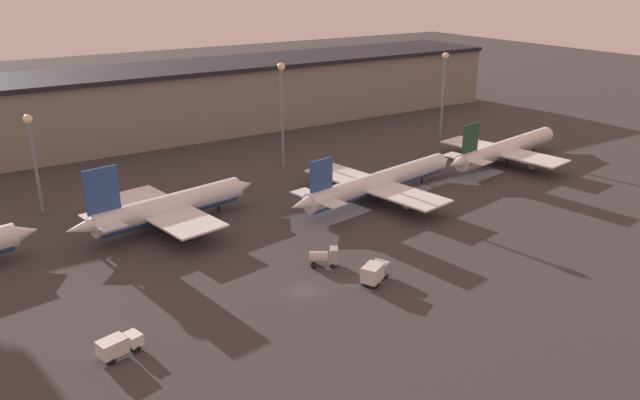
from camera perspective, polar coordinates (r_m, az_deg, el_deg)
name	(u,v)px	position (r m, az deg, el deg)	size (l,w,h in m)	color
ground	(304,291)	(95.41, -1.49, -8.30)	(600.00, 600.00, 0.00)	#383538
terminal_building	(111,108)	(182.30, -18.58, 7.98)	(254.63, 29.30, 19.63)	gray
airplane_1	(168,207)	(120.07, -13.69, -0.64)	(38.94, 30.20, 14.20)	white
airplane_2	(379,182)	(131.90, 5.39, 1.63)	(48.50, 35.24, 11.96)	white
airplane_3	(506,149)	(162.60, 16.61, 4.51)	(47.07, 32.43, 12.58)	white
service_vehicle_0	(118,345)	(83.98, -17.96, -12.51)	(5.92, 3.68, 2.74)	white
service_vehicle_1	(324,257)	(102.08, 0.41, -5.22)	(5.01, 4.21, 3.23)	#9EA3A8
service_vehicle_2	(375,272)	(97.36, 5.02, -6.56)	(6.22, 4.89, 3.20)	#9EA3A8
lamp_post_1	(33,149)	(132.83, -24.79, 4.22)	(1.80, 1.80, 19.89)	slate
lamp_post_2	(282,102)	(149.34, -3.50, 8.90)	(1.80, 1.80, 25.39)	slate
lamp_post_3	(444,84)	(180.06, 11.24, 10.33)	(1.80, 1.80, 24.26)	slate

